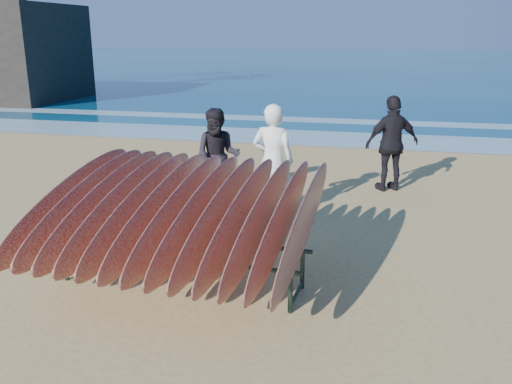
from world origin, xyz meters
TOP-DOWN VIEW (x-y plane):
  - ground at (0.00, 0.00)m, footprint 120.00×120.00m
  - ocean at (0.00, 55.00)m, footprint 160.00×160.00m
  - foam_near at (0.00, 10.00)m, footprint 160.00×160.00m
  - foam_far at (0.00, 13.50)m, footprint 160.00×160.00m
  - surfboard_rack at (-0.70, -0.31)m, footprint 3.37×3.29m
  - person_white at (-0.12, 2.59)m, footprint 0.72×0.48m
  - person_dark_a at (-1.26, 3.14)m, footprint 0.92×0.75m
  - person_dark_b at (1.88, 4.72)m, footprint 1.21×0.91m

SIDE VIEW (x-z plane):
  - ground at x=0.00m, z-range 0.00..0.00m
  - ocean at x=0.00m, z-range 0.01..0.01m
  - foam_far at x=0.00m, z-range 0.01..0.01m
  - foam_near at x=0.00m, z-range 0.01..0.01m
  - person_dark_a at x=-1.26m, z-range 0.00..1.77m
  - person_dark_b at x=1.88m, z-range 0.00..1.91m
  - surfboard_rack at x=-0.70m, z-range 0.16..1.77m
  - person_white at x=-0.12m, z-range 0.00..1.95m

